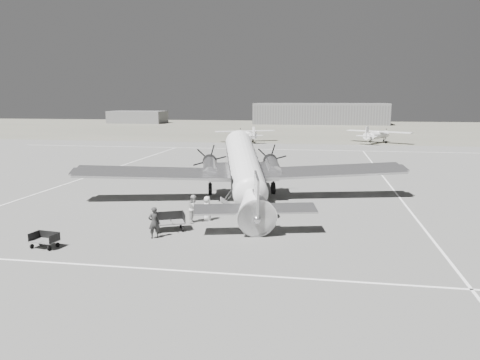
{
  "coord_description": "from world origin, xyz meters",
  "views": [
    {
      "loc": [
        5.59,
        -33.93,
        7.88
      ],
      "look_at": [
        -0.04,
        -1.61,
        2.2
      ],
      "focal_mm": 35.0,
      "sensor_mm": 36.0,
      "label": 1
    }
  ],
  "objects_px": {
    "shed_secondary": "(138,117)",
    "baggage_cart_far": "(44,240)",
    "hangar_main": "(320,114)",
    "passenger": "(207,208)",
    "baggage_cart_near": "(169,222)",
    "ground_crew": "(154,222)",
    "light_plane_right": "(378,136)",
    "light_plane_left": "(246,135)",
    "ramp_agent": "(194,209)",
    "dc3_airliner": "(245,171)"
  },
  "relations": [
    {
      "from": "ground_crew",
      "to": "light_plane_right",
      "type": "bearing_deg",
      "value": -141.98
    },
    {
      "from": "light_plane_right",
      "to": "baggage_cart_far",
      "type": "relative_size",
      "value": 8.25
    },
    {
      "from": "shed_secondary",
      "to": "ground_crew",
      "type": "distance_m",
      "value": 134.4
    },
    {
      "from": "ramp_agent",
      "to": "shed_secondary",
      "type": "bearing_deg",
      "value": 20.04
    },
    {
      "from": "baggage_cart_near",
      "to": "ground_crew",
      "type": "xyz_separation_m",
      "value": [
        -0.37,
        -1.63,
        0.38
      ]
    },
    {
      "from": "dc3_airliner",
      "to": "ground_crew",
      "type": "relative_size",
      "value": 14.51
    },
    {
      "from": "baggage_cart_far",
      "to": "dc3_airliner",
      "type": "bearing_deg",
      "value": 62.49
    },
    {
      "from": "shed_secondary",
      "to": "light_plane_left",
      "type": "distance_m",
      "value": 78.09
    },
    {
      "from": "hangar_main",
      "to": "ramp_agent",
      "type": "distance_m",
      "value": 125.67
    },
    {
      "from": "light_plane_right",
      "to": "baggage_cart_near",
      "type": "distance_m",
      "value": 64.41
    },
    {
      "from": "dc3_airliner",
      "to": "baggage_cart_far",
      "type": "xyz_separation_m",
      "value": [
        -8.85,
        -12.36,
        -2.12
      ]
    },
    {
      "from": "baggage_cart_far",
      "to": "passenger",
      "type": "bearing_deg",
      "value": 52.7
    },
    {
      "from": "ground_crew",
      "to": "hangar_main",
      "type": "bearing_deg",
      "value": -128.8
    },
    {
      "from": "baggage_cart_near",
      "to": "passenger",
      "type": "relative_size",
      "value": 1.18
    },
    {
      "from": "baggage_cart_far",
      "to": "light_plane_right",
      "type": "bearing_deg",
      "value": 77.7
    },
    {
      "from": "dc3_airliner",
      "to": "light_plane_left",
      "type": "bearing_deg",
      "value": 85.04
    },
    {
      "from": "shed_secondary",
      "to": "baggage_cart_far",
      "type": "xyz_separation_m",
      "value": [
        46.11,
        -126.96,
        -1.59
      ]
    },
    {
      "from": "baggage_cart_near",
      "to": "ramp_agent",
      "type": "height_order",
      "value": "ramp_agent"
    },
    {
      "from": "light_plane_left",
      "to": "passenger",
      "type": "height_order",
      "value": "light_plane_left"
    },
    {
      "from": "passenger",
      "to": "dc3_airliner",
      "type": "bearing_deg",
      "value": -24.65
    },
    {
      "from": "baggage_cart_near",
      "to": "hangar_main",
      "type": "bearing_deg",
      "value": 61.83
    },
    {
      "from": "light_plane_right",
      "to": "passenger",
      "type": "xyz_separation_m",
      "value": [
        -17.31,
        -58.8,
        -0.45
      ]
    },
    {
      "from": "shed_secondary",
      "to": "baggage_cart_near",
      "type": "height_order",
      "value": "shed_secondary"
    },
    {
      "from": "hangar_main",
      "to": "light_plane_left",
      "type": "height_order",
      "value": "hangar_main"
    },
    {
      "from": "light_plane_left",
      "to": "shed_secondary",
      "type": "bearing_deg",
      "value": 99.88
    },
    {
      "from": "hangar_main",
      "to": "baggage_cart_near",
      "type": "height_order",
      "value": "hangar_main"
    },
    {
      "from": "dc3_airliner",
      "to": "passenger",
      "type": "height_order",
      "value": "dc3_airliner"
    },
    {
      "from": "passenger",
      "to": "baggage_cart_far",
      "type": "bearing_deg",
      "value": 127.22
    },
    {
      "from": "shed_secondary",
      "to": "baggage_cart_near",
      "type": "xyz_separation_m",
      "value": [
        51.66,
        -122.59,
        -1.46
      ]
    },
    {
      "from": "shed_secondary",
      "to": "dc3_airliner",
      "type": "bearing_deg",
      "value": -64.38
    },
    {
      "from": "light_plane_left",
      "to": "ramp_agent",
      "type": "distance_m",
      "value": 58.17
    },
    {
      "from": "baggage_cart_near",
      "to": "ground_crew",
      "type": "relative_size",
      "value": 1.05
    },
    {
      "from": "ground_crew",
      "to": "passenger",
      "type": "xyz_separation_m",
      "value": [
        2.04,
        4.38,
        -0.11
      ]
    },
    {
      "from": "hangar_main",
      "to": "ground_crew",
      "type": "relative_size",
      "value": 22.86
    },
    {
      "from": "shed_secondary",
      "to": "baggage_cart_near",
      "type": "distance_m",
      "value": 133.03
    },
    {
      "from": "baggage_cart_far",
      "to": "passenger",
      "type": "xyz_separation_m",
      "value": [
        7.22,
        7.12,
        0.4
      ]
    },
    {
      "from": "baggage_cart_far",
      "to": "shed_secondary",
      "type": "bearing_deg",
      "value": 118.07
    },
    {
      "from": "hangar_main",
      "to": "ground_crew",
      "type": "height_order",
      "value": "hangar_main"
    },
    {
      "from": "dc3_airliner",
      "to": "ramp_agent",
      "type": "height_order",
      "value": "dc3_airliner"
    },
    {
      "from": "hangar_main",
      "to": "ramp_agent",
      "type": "xyz_separation_m",
      "value": [
        -7.4,
        -125.43,
        -2.4
      ]
    },
    {
      "from": "shed_secondary",
      "to": "dc3_airliner",
      "type": "height_order",
      "value": "dc3_airliner"
    },
    {
      "from": "ramp_agent",
      "to": "hangar_main",
      "type": "bearing_deg",
      "value": -6.93
    },
    {
      "from": "hangar_main",
      "to": "baggage_cart_far",
      "type": "distance_m",
      "value": 132.72
    },
    {
      "from": "baggage_cart_far",
      "to": "passenger",
      "type": "distance_m",
      "value": 10.15
    },
    {
      "from": "hangar_main",
      "to": "ground_crew",
      "type": "bearing_deg",
      "value": -93.86
    },
    {
      "from": "light_plane_left",
      "to": "light_plane_right",
      "type": "height_order",
      "value": "light_plane_right"
    },
    {
      "from": "dc3_airliner",
      "to": "passenger",
      "type": "xyz_separation_m",
      "value": [
        -1.63,
        -5.24,
        -1.73
      ]
    },
    {
      "from": "light_plane_right",
      "to": "ramp_agent",
      "type": "height_order",
      "value": "light_plane_right"
    },
    {
      "from": "hangar_main",
      "to": "light_plane_right",
      "type": "distance_m",
      "value": 66.93
    },
    {
      "from": "shed_secondary",
      "to": "passenger",
      "type": "relative_size",
      "value": 11.06
    }
  ]
}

